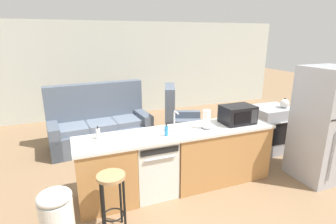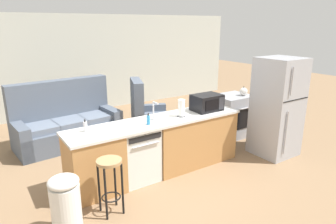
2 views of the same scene
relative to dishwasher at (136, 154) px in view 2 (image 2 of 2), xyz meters
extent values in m
plane|color=#896B4C|center=(0.25, 0.00, -0.42)|extent=(24.00, 24.00, 0.00)
cube|color=beige|center=(0.55, 4.20, 0.88)|extent=(10.00, 0.06, 2.60)
cube|color=#B77F47|center=(-0.68, 0.00, 0.01)|extent=(0.75, 0.62, 0.86)
cube|color=#B77F47|center=(1.08, 0.00, 0.01)|extent=(1.55, 0.62, 0.86)
cube|color=silver|center=(0.40, 0.00, 0.46)|extent=(2.94, 0.66, 0.04)
cube|color=#49331C|center=(0.40, 0.00, -0.38)|extent=(2.86, 0.56, 0.08)
cube|color=silver|center=(0.00, 0.00, 0.00)|extent=(0.58, 0.58, 0.84)
cube|color=black|center=(0.00, -0.30, 0.36)|extent=(0.52, 0.01, 0.08)
cylinder|color=#B2B2B7|center=(0.00, -0.31, 0.26)|extent=(0.44, 0.02, 0.02)
cube|color=#A8AAB2|center=(2.60, 0.55, 0.00)|extent=(0.76, 0.64, 0.85)
cube|color=black|center=(2.60, 0.22, 0.05)|extent=(0.53, 0.01, 0.43)
cylinder|color=silver|center=(2.60, 0.20, 0.28)|extent=(0.61, 0.03, 0.03)
cube|color=#A8AAB2|center=(2.60, 0.55, 0.45)|extent=(0.76, 0.64, 0.05)
torus|color=black|center=(2.43, 0.42, 0.47)|extent=(0.16, 0.16, 0.01)
torus|color=black|center=(2.77, 0.42, 0.47)|extent=(0.16, 0.16, 0.01)
torus|color=black|center=(2.43, 0.68, 0.47)|extent=(0.16, 0.16, 0.01)
torus|color=black|center=(2.77, 0.68, 0.47)|extent=(0.16, 0.16, 0.01)
cube|color=#A8AAB2|center=(2.60, -0.55, 0.47)|extent=(0.72, 0.70, 1.79)
cylinder|color=#B2B2B7|center=(2.40, -0.92, 1.03)|extent=(0.02, 0.02, 0.48)
cylinder|color=#B2B2B7|center=(2.40, -0.92, 0.13)|extent=(0.02, 0.02, 0.78)
cube|color=black|center=(2.60, -0.90, 0.69)|extent=(0.68, 0.01, 0.01)
cube|color=black|center=(1.39, 0.00, 0.62)|extent=(0.50, 0.36, 0.28)
cube|color=black|center=(1.35, -0.18, 0.62)|extent=(0.27, 0.01, 0.18)
cube|color=#2D2D33|center=(1.56, -0.18, 0.62)|extent=(0.11, 0.01, 0.21)
cylinder|color=silver|center=(0.34, 0.05, 0.49)|extent=(0.07, 0.07, 0.03)
cylinder|color=silver|center=(0.34, 0.05, 0.64)|extent=(0.02, 0.02, 0.26)
cylinder|color=silver|center=(0.34, -0.02, 0.77)|extent=(0.02, 0.14, 0.02)
cylinder|color=#4C4C51|center=(0.81, -0.05, 0.49)|extent=(0.14, 0.14, 0.01)
cylinder|color=white|center=(0.81, -0.05, 0.63)|extent=(0.11, 0.11, 0.27)
cylinder|color=#338CCC|center=(0.16, -0.10, 0.55)|extent=(0.06, 0.06, 0.14)
cylinder|color=black|center=(0.16, -0.10, 0.64)|extent=(0.02, 0.02, 0.04)
cylinder|color=silver|center=(-0.72, 0.13, 0.55)|extent=(0.06, 0.06, 0.14)
cylinder|color=black|center=(-0.72, 0.13, 0.64)|extent=(0.02, 0.02, 0.04)
sphere|color=silver|center=(2.77, 0.42, 0.56)|extent=(0.17, 0.17, 0.17)
sphere|color=black|center=(2.77, 0.42, 0.66)|extent=(0.03, 0.03, 0.03)
cone|color=silver|center=(2.85, 0.42, 0.58)|extent=(0.08, 0.04, 0.06)
cylinder|color=tan|center=(-0.69, -0.60, 0.30)|extent=(0.32, 0.32, 0.04)
cylinder|color=black|center=(-0.80, -0.71, -0.07)|extent=(0.03, 0.03, 0.70)
cylinder|color=black|center=(-0.58, -0.71, -0.07)|extent=(0.03, 0.03, 0.70)
cylinder|color=black|center=(-0.80, -0.49, -0.07)|extent=(0.03, 0.03, 0.70)
cylinder|color=black|center=(-0.58, -0.49, -0.07)|extent=(0.03, 0.03, 0.70)
torus|color=black|center=(-0.69, -0.60, -0.20)|extent=(0.25, 0.25, 0.02)
cylinder|color=white|center=(-1.27, -0.70, -0.11)|extent=(0.34, 0.34, 0.62)
ellipsoid|color=white|center=(-1.27, -0.70, 0.25)|extent=(0.35, 0.35, 0.14)
cube|color=#515B6B|center=(-0.47, 2.01, -0.21)|extent=(2.07, 1.08, 0.42)
cube|color=#515B6B|center=(-0.50, 2.34, 0.21)|extent=(2.01, 0.42, 1.27)
cube|color=#515B6B|center=(-1.37, 1.92, -0.11)|extent=(0.28, 0.91, 0.62)
cube|color=#515B6B|center=(0.42, 2.09, -0.11)|extent=(0.28, 0.91, 0.62)
cube|color=slate|center=(-1.02, 1.91, 0.06)|extent=(0.62, 0.68, 0.12)
cube|color=slate|center=(-0.47, 1.96, 0.06)|extent=(0.62, 0.68, 0.12)
cube|color=slate|center=(0.08, 2.01, 0.06)|extent=(0.62, 0.68, 0.12)
cube|color=#515B6B|center=(1.26, 1.70, -0.22)|extent=(1.05, 1.08, 0.40)
cube|color=#515B6B|center=(0.98, 1.81, 0.18)|extent=(0.50, 0.86, 1.20)
cube|color=#515B6B|center=(1.13, 1.37, -0.15)|extent=(0.80, 0.44, 0.55)
cube|color=#515B6B|center=(1.38, 2.02, -0.15)|extent=(0.80, 0.44, 0.55)
camera|label=1|loc=(-1.04, -3.23, 1.80)|focal=28.00mm
camera|label=2|loc=(-1.94, -3.80, 1.93)|focal=32.00mm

